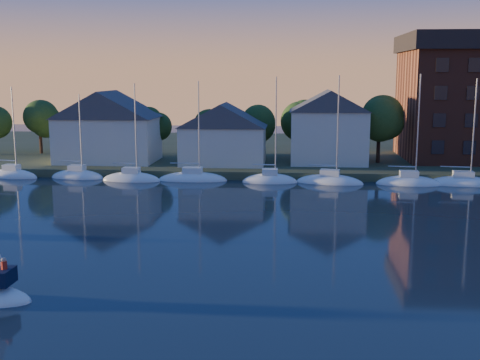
# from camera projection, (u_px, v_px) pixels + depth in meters

# --- Properties ---
(shoreline_land) EXTENTS (160.00, 50.00, 2.00)m
(shoreline_land) POSITION_uv_depth(u_px,v_px,m) (272.00, 154.00, 98.05)
(shoreline_land) COLOR #354025
(shoreline_land) RESTS_ON ground
(wooden_dock) EXTENTS (120.00, 3.00, 1.00)m
(wooden_dock) POSITION_uv_depth(u_px,v_px,m) (267.00, 178.00, 75.47)
(wooden_dock) COLOR brown
(wooden_dock) RESTS_ON ground
(clubhouse_west) EXTENTS (13.65, 9.45, 9.64)m
(clubhouse_west) POSITION_uv_depth(u_px,v_px,m) (108.00, 126.00, 82.16)
(clubhouse_west) COLOR beige
(clubhouse_west) RESTS_ON shoreline_land
(clubhouse_centre) EXTENTS (11.55, 8.40, 8.08)m
(clubhouse_centre) POSITION_uv_depth(u_px,v_px,m) (223.00, 133.00, 79.99)
(clubhouse_centre) COLOR beige
(clubhouse_centre) RESTS_ON shoreline_land
(clubhouse_east) EXTENTS (10.50, 8.40, 9.80)m
(clubhouse_east) POSITION_uv_depth(u_px,v_px,m) (329.00, 126.00, 80.65)
(clubhouse_east) COLOR beige
(clubhouse_east) RESTS_ON shoreline_land
(tree_line) EXTENTS (93.40, 5.40, 8.90)m
(tree_line) POSITION_uv_depth(u_px,v_px,m) (284.00, 115.00, 84.87)
(tree_line) COLOR #322017
(tree_line) RESTS_ON shoreline_land
(moored_fleet) EXTENTS (79.50, 2.40, 12.05)m
(moored_fleet) POSITION_uv_depth(u_px,v_px,m) (233.00, 181.00, 72.84)
(moored_fleet) COLOR white
(moored_fleet) RESTS_ON ground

